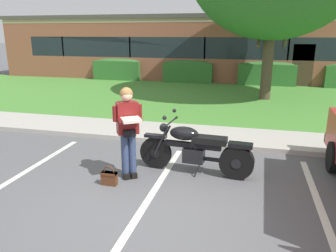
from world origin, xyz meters
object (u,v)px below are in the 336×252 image
Objects in this scene: motorcycle at (199,150)px; hedge_left at (118,69)px; handbag at (109,177)px; rider_person at (128,126)px; hedge_center_left at (188,71)px; hedge_center_right at (267,73)px; brick_building at (216,45)px.

motorcycle is 13.36m from hedge_left.
motorcycle is 6.23× the size of handbag.
rider_person is 0.63× the size of hedge_left.
hedge_left is (-6.50, 11.67, 0.17)m from motorcycle.
hedge_center_left is (-2.46, 11.67, 0.17)m from motorcycle.
hedge_center_right is at bearing -0.00° from hedge_left.
hedge_center_right is at bearing 82.24° from motorcycle.
brick_building reaches higher than hedge_left.
brick_building is (4.90, 5.44, 1.14)m from hedge_left.
hedge_center_left reaches higher than motorcycle.
hedge_left reaches higher than handbag.
motorcycle is 11.93m from hedge_center_left.
handbag is 0.01× the size of brick_building.
hedge_center_right is at bearing 0.00° from hedge_center_left.
handbag is 0.13× the size of hedge_center_right.
brick_building is (-0.36, 17.61, 0.79)m from rider_person.
hedge_center_left is at bearing 180.00° from hedge_center_right.
handbag is 18.08m from brick_building.
hedge_left is (-5.26, 12.18, -0.36)m from rider_person.
handbag is 0.14× the size of hedge_center_left.
hedge_center_right reaches higher than motorcycle.
brick_building reaches higher than handbag.
brick_building reaches higher than rider_person.
motorcycle is 11.78m from hedge_center_right.
handbag is at bearing -121.37° from rider_person.
handbag is 0.13× the size of hedge_left.
hedge_center_left is (-1.22, 12.18, -0.36)m from rider_person.
brick_building is (-3.19, 5.44, 1.14)m from hedge_center_right.
hedge_left is at bearing 111.79° from handbag.
hedge_center_right is at bearing -59.62° from brick_building.
hedge_left reaches higher than motorcycle.
rider_person is 13.27m from hedge_left.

